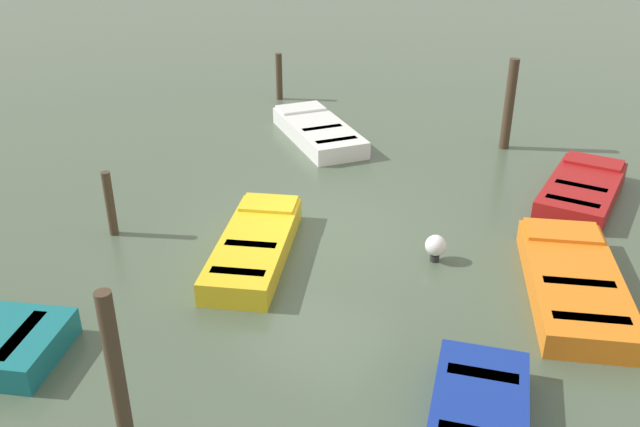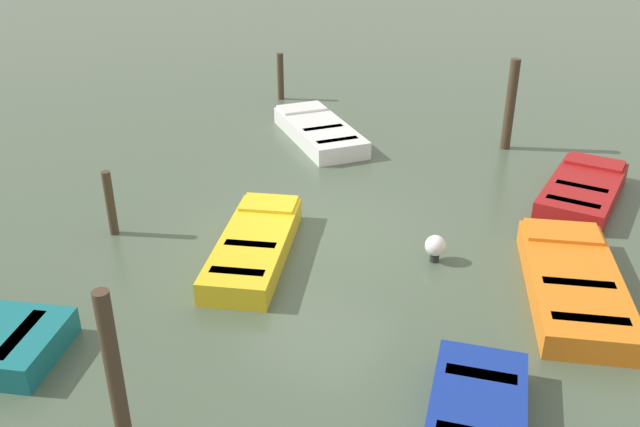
# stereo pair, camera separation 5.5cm
# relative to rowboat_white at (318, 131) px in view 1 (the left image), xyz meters

# --- Properties ---
(ground_plane) EXTENTS (80.00, 80.00, 0.00)m
(ground_plane) POSITION_rel_rowboat_white_xyz_m (-4.06, -2.42, -0.22)
(ground_plane) COLOR #475642
(rowboat_white) EXTENTS (3.01, 3.33, 0.46)m
(rowboat_white) POSITION_rel_rowboat_white_xyz_m (0.00, 0.00, 0.00)
(rowboat_white) COLOR silver
(rowboat_white) RESTS_ON ground_plane
(rowboat_yellow) EXTENTS (3.36, 2.23, 0.46)m
(rowboat_yellow) POSITION_rel_rowboat_white_xyz_m (-5.44, -1.94, 0.00)
(rowboat_yellow) COLOR gold
(rowboat_yellow) RESTS_ON ground_plane
(rowboat_red) EXTENTS (2.89, 1.29, 0.46)m
(rowboat_red) POSITION_rel_rowboat_white_xyz_m (-0.27, -6.29, 0.00)
(rowboat_red) COLOR maroon
(rowboat_red) RESTS_ON ground_plane
(rowboat_orange) EXTENTS (3.65, 2.52, 0.46)m
(rowboat_orange) POSITION_rel_rowboat_white_xyz_m (-3.88, -6.90, -0.00)
(rowboat_orange) COLOR orange
(rowboat_orange) RESTS_ON ground_plane
(mooring_piling_near_right) EXTENTS (0.19, 0.19, 2.14)m
(mooring_piling_near_right) POSITION_rel_rowboat_white_xyz_m (-9.74, -3.18, 0.85)
(mooring_piling_near_right) COLOR #423323
(mooring_piling_near_right) RESTS_ON ground_plane
(mooring_piling_far_left) EXTENTS (0.16, 0.16, 1.23)m
(mooring_piling_far_left) POSITION_rel_rowboat_white_xyz_m (-6.07, 0.76, 0.40)
(mooring_piling_far_left) COLOR #423323
(mooring_piling_far_left) RESTS_ON ground_plane
(mooring_piling_mid_left) EXTENTS (0.18, 0.18, 1.32)m
(mooring_piling_mid_left) POSITION_rel_rowboat_white_xyz_m (2.27, 2.62, 0.44)
(mooring_piling_mid_left) COLOR #423323
(mooring_piling_mid_left) RESTS_ON ground_plane
(mooring_piling_near_left) EXTENTS (0.23, 0.23, 2.14)m
(mooring_piling_near_left) POSITION_rel_rowboat_white_xyz_m (1.75, -4.11, 0.85)
(mooring_piling_near_left) COLOR #423323
(mooring_piling_near_left) RESTS_ON ground_plane
(marker_buoy) EXTENTS (0.36, 0.36, 0.48)m
(marker_buoy) POSITION_rel_rowboat_white_xyz_m (-4.02, -4.65, 0.07)
(marker_buoy) COLOR #262626
(marker_buoy) RESTS_ON ground_plane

